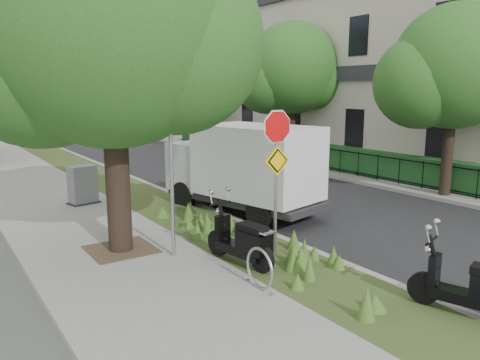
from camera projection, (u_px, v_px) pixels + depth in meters
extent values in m
plane|color=#4C5147|center=(341.00, 256.00, 10.33)|extent=(120.00, 120.00, 0.00)
cube|color=gray|center=(40.00, 194.00, 16.10)|extent=(3.50, 60.00, 0.12)
cube|color=#394E21|center=(118.00, 185.00, 17.61)|extent=(2.00, 60.00, 0.12)
cube|color=#9E9991|center=(143.00, 182.00, 18.17)|extent=(0.20, 60.00, 0.13)
cube|color=black|center=(219.00, 175.00, 20.11)|extent=(7.00, 60.00, 0.01)
cube|color=#9E9991|center=(282.00, 166.00, 22.03)|extent=(0.20, 60.00, 0.13)
cube|color=gray|center=(309.00, 163.00, 22.97)|extent=(3.20, 60.00, 0.12)
cylinder|color=black|center=(116.00, 149.00, 9.95)|extent=(0.52, 0.52, 4.48)
sphere|color=#23551C|center=(109.00, 15.00, 9.44)|extent=(5.40, 5.40, 5.40)
sphere|color=#23551C|center=(40.00, 50.00, 9.55)|extent=(4.05, 4.05, 4.05)
sphere|color=#23551C|center=(173.00, 43.00, 9.59)|extent=(3.78, 3.78, 3.78)
cube|color=#473828|center=(121.00, 249.00, 10.38)|extent=(1.40, 1.40, 0.01)
cylinder|color=#A5A8AD|center=(171.00, 163.00, 9.63)|extent=(0.08, 0.08, 4.00)
torus|color=#A5A8AD|center=(260.00, 268.00, 8.26)|extent=(0.05, 0.77, 0.77)
cube|color=#A5A8AD|center=(272.00, 295.00, 8.04)|extent=(0.06, 0.06, 0.04)
cube|color=#A5A8AD|center=(248.00, 281.00, 8.62)|extent=(0.06, 0.06, 0.04)
cylinder|color=#A5A8AD|center=(276.00, 187.00, 9.74)|extent=(0.07, 0.07, 3.00)
cylinder|color=red|center=(278.00, 127.00, 9.48)|extent=(0.86, 0.03, 0.86)
cylinder|color=white|center=(277.00, 127.00, 9.49)|extent=(0.94, 0.02, 0.94)
cube|color=yellow|center=(277.00, 161.00, 9.61)|extent=(0.64, 0.03, 0.64)
cube|color=black|center=(294.00, 144.00, 22.23)|extent=(0.04, 24.00, 0.04)
cube|color=black|center=(294.00, 161.00, 22.38)|extent=(0.04, 24.00, 0.04)
cylinder|color=black|center=(294.00, 153.00, 22.31)|extent=(0.03, 0.03, 1.00)
cube|color=#19471D|center=(305.00, 151.00, 22.69)|extent=(1.00, 24.00, 1.10)
cube|color=beige|center=(359.00, 82.00, 24.04)|extent=(7.00, 26.00, 8.00)
cube|color=#2D2D33|center=(308.00, 75.00, 22.03)|extent=(0.25, 26.00, 0.60)
cylinder|color=black|center=(449.00, 138.00, 15.44)|extent=(0.36, 0.36, 3.81)
sphere|color=#23551C|center=(455.00, 67.00, 15.00)|extent=(4.00, 4.00, 4.00)
sphere|color=#23551C|center=(420.00, 82.00, 15.08)|extent=(3.00, 3.00, 3.00)
cylinder|color=black|center=(291.00, 122.00, 21.91)|extent=(0.36, 0.36, 4.03)
sphere|color=#23551C|center=(292.00, 68.00, 21.45)|extent=(4.20, 4.20, 4.20)
sphere|color=#23551C|center=(268.00, 80.00, 21.54)|extent=(3.15, 3.15, 3.15)
sphere|color=#23551C|center=(314.00, 77.00, 21.56)|extent=(2.94, 2.94, 2.94)
cylinder|color=black|center=(206.00, 118.00, 28.45)|extent=(0.36, 0.36, 3.64)
sphere|color=#23551C|center=(205.00, 81.00, 28.03)|extent=(3.80, 3.80, 3.80)
sphere|color=#23551C|center=(188.00, 89.00, 28.11)|extent=(2.85, 2.85, 2.85)
sphere|color=#23551C|center=(220.00, 87.00, 28.13)|extent=(2.66, 2.66, 2.66)
cylinder|color=black|center=(218.00, 243.00, 9.98)|extent=(0.21, 0.57, 0.55)
cylinder|color=black|center=(262.00, 259.00, 9.03)|extent=(0.21, 0.57, 0.55)
cube|color=black|center=(241.00, 250.00, 9.46)|extent=(0.54, 1.26, 0.19)
cube|color=black|center=(254.00, 242.00, 9.15)|extent=(0.48, 0.74, 0.43)
cube|color=black|center=(252.00, 228.00, 9.13)|extent=(0.41, 0.68, 0.13)
cylinder|color=black|center=(424.00, 288.00, 7.73)|extent=(0.27, 0.54, 0.53)
cube|color=black|center=(468.00, 298.00, 7.31)|extent=(0.68, 1.22, 0.18)
cube|color=#262628|center=(244.00, 198.00, 13.83)|extent=(2.85, 5.13, 0.16)
cube|color=#B7BABC|center=(201.00, 165.00, 14.94)|extent=(2.11, 1.66, 1.46)
cube|color=silver|center=(257.00, 161.00, 13.28)|extent=(2.73, 3.83, 2.01)
cube|color=#262628|center=(84.00, 203.00, 14.61)|extent=(0.99, 0.76, 0.04)
cube|color=slate|center=(83.00, 185.00, 14.50)|extent=(0.87, 0.64, 1.18)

